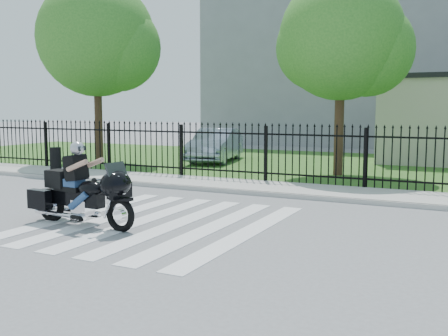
% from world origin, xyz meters
% --- Properties ---
extents(ground, '(120.00, 120.00, 0.00)m').
position_xyz_m(ground, '(0.00, 0.00, 0.00)').
color(ground, slate).
rests_on(ground, ground).
extents(crosswalk, '(5.00, 5.50, 0.01)m').
position_xyz_m(crosswalk, '(0.00, 0.00, 0.01)').
color(crosswalk, silver).
rests_on(crosswalk, ground).
extents(sidewalk, '(40.00, 2.00, 0.12)m').
position_xyz_m(sidewalk, '(0.00, 5.00, 0.06)').
color(sidewalk, '#ADAAA3').
rests_on(sidewalk, ground).
extents(curb, '(40.00, 0.12, 0.12)m').
position_xyz_m(curb, '(0.00, 4.00, 0.06)').
color(curb, '#ADAAA3').
rests_on(curb, ground).
extents(grass_strip, '(40.00, 12.00, 0.02)m').
position_xyz_m(grass_strip, '(0.00, 12.00, 0.01)').
color(grass_strip, '#2D561D').
rests_on(grass_strip, ground).
extents(iron_fence, '(26.00, 0.04, 1.80)m').
position_xyz_m(iron_fence, '(0.00, 6.00, 0.90)').
color(iron_fence, black).
rests_on(iron_fence, ground).
extents(tree_left, '(4.80, 4.80, 7.58)m').
position_xyz_m(tree_left, '(-8.50, 8.50, 5.17)').
color(tree_left, '#382316').
rests_on(tree_left, ground).
extents(tree_mid, '(4.20, 4.20, 6.78)m').
position_xyz_m(tree_mid, '(1.50, 9.00, 4.67)').
color(tree_mid, '#382316').
rests_on(tree_mid, ground).
extents(building_tall, '(15.00, 10.00, 12.00)m').
position_xyz_m(building_tall, '(-3.00, 26.00, 6.00)').
color(building_tall, gray).
rests_on(building_tall, ground).
extents(motorcycle_rider, '(2.63, 0.94, 1.74)m').
position_xyz_m(motorcycle_rider, '(-1.27, -0.85, 0.71)').
color(motorcycle_rider, black).
rests_on(motorcycle_rider, ground).
extents(parked_car, '(2.36, 4.55, 1.43)m').
position_xyz_m(parked_car, '(-4.36, 11.16, 0.73)').
color(parked_car, '#93A1B9').
rests_on(parked_car, grass_strip).
extents(litter_bin, '(0.48, 0.48, 0.86)m').
position_xyz_m(litter_bin, '(-7.34, 4.76, 0.55)').
color(litter_bin, black).
rests_on(litter_bin, sidewalk).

